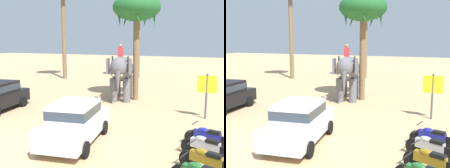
# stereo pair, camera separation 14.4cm
# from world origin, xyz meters

# --- Properties ---
(ground_plane) EXTENTS (120.00, 120.00, 0.00)m
(ground_plane) POSITION_xyz_m (0.00, 0.00, 0.00)
(ground_plane) COLOR tan
(car_sedan_foreground) EXTENTS (2.37, 4.32, 1.70)m
(car_sedan_foreground) POSITION_xyz_m (0.76, 0.28, 0.93)
(car_sedan_foreground) COLOR white
(car_sedan_foreground) RESTS_ON ground
(elephant_with_mahout) EXTENTS (2.42, 4.02, 3.88)m
(elephant_with_mahout) POSITION_xyz_m (-0.47, 8.45, 1.99)
(elephant_with_mahout) COLOR slate
(elephant_with_mahout) RESTS_ON ground
(motorcycle_mid_row) EXTENTS (1.73, 0.78, 0.94)m
(motorcycle_mid_row) POSITION_xyz_m (5.80, -0.38, 0.46)
(motorcycle_mid_row) COLOR black
(motorcycle_mid_row) RESTS_ON ground
(motorcycle_fourth_in_row) EXTENTS (1.74, 0.75, 0.94)m
(motorcycle_fourth_in_row) POSITION_xyz_m (5.69, 0.78, 0.46)
(motorcycle_fourth_in_row) COLOR black
(motorcycle_fourth_in_row) RESTS_ON ground
(motorcycle_far_in_row) EXTENTS (1.76, 0.68, 0.94)m
(motorcycle_far_in_row) POSITION_xyz_m (5.69, 1.79, 0.46)
(motorcycle_far_in_row) COLOR black
(motorcycle_far_in_row) RESTS_ON ground
(palm_tree_near_hut) EXTENTS (3.20, 3.20, 7.17)m
(palm_tree_near_hut) POSITION_xyz_m (0.42, 8.90, 6.10)
(palm_tree_near_hut) COLOR brown
(palm_tree_near_hut) RESTS_ON ground
(palm_tree_left_of_road) EXTENTS (3.20, 3.20, 8.13)m
(palm_tree_left_of_road) POSITION_xyz_m (-2.80, 19.31, 7.00)
(palm_tree_left_of_road) COLOR brown
(palm_tree_left_of_road) RESTS_ON ground
(signboard_yellow) EXTENTS (1.00, 0.10, 2.40)m
(signboard_yellow) POSITION_xyz_m (5.30, 5.97, 1.69)
(signboard_yellow) COLOR #4C4C51
(signboard_yellow) RESTS_ON ground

